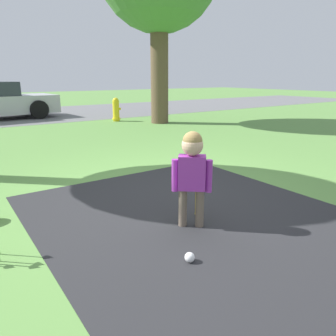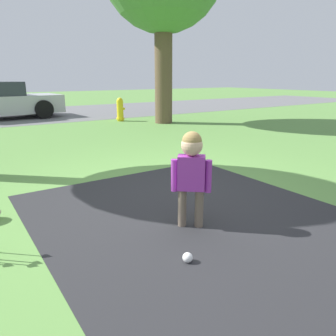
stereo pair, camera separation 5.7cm
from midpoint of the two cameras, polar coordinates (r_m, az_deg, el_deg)
The scene contains 6 objects.
ground_plane at distance 4.22m, azimuth 0.50°, elevation -4.34°, with size 60.00×60.00×0.00m, color #5B8C42.
street_strip at distance 13.85m, azimuth -24.63°, elevation 8.31°, with size 40.00×6.00×0.01m.
child at distance 3.12m, azimuth 4.63°, elevation 0.28°, with size 0.31×0.28×0.96m.
baseball_bat at distance 3.43m, azimuth 5.56°, elevation -1.73°, with size 0.06×0.06×0.65m.
sports_ball at distance 2.73m, azimuth 4.05°, elevation -15.29°, with size 0.08×0.08×0.08m.
fire_hydrant at distance 11.15m, azimuth -8.19°, elevation 10.03°, with size 0.30×0.27×0.77m.
Camera 2 is at (-2.21, -3.29, 1.44)m, focal length 35.00 mm.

